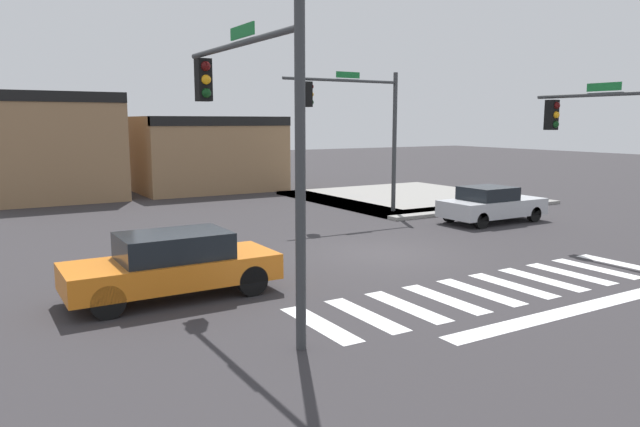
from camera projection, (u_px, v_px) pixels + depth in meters
name	position (u px, v px, depth m)	size (l,w,h in m)	color
ground_plane	(382.00, 253.00, 18.02)	(120.00, 120.00, 0.00)	#302D30
crosswalk_near	(496.00, 288.00, 14.21)	(10.29, 2.47, 0.01)	silver
curb_corner_northeast	(405.00, 198.00, 30.31)	(10.00, 10.60, 0.15)	gray
storefront_row	(132.00, 150.00, 32.27)	(15.42, 5.95, 5.34)	#93704C
traffic_signal_northeast	(358.00, 116.00, 24.01)	(5.36, 0.32, 5.95)	#383A3D
traffic_signal_southeast	(608.00, 135.00, 17.46)	(0.32, 4.27, 5.27)	#383A3D
traffic_signal_southwest	(251.00, 114.00, 11.50)	(0.32, 5.18, 5.87)	#383A3D
car_orange	(173.00, 264.00, 13.42)	(4.68, 1.82, 1.48)	orange
car_silver	(491.00, 204.00, 23.51)	(4.29, 1.88, 1.42)	#B7BABF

